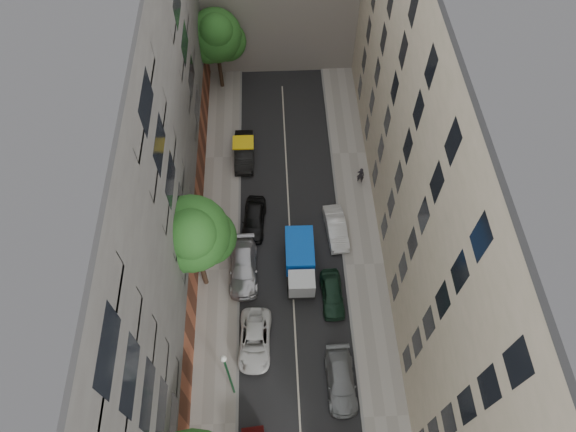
{
  "coord_description": "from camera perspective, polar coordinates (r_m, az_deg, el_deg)",
  "views": [
    {
      "loc": [
        -1.06,
        -18.11,
        34.53
      ],
      "look_at": [
        -0.25,
        0.74,
        6.0
      ],
      "focal_mm": 32.0,
      "sensor_mm": 36.0,
      "label": 1
    }
  ],
  "objects": [
    {
      "name": "ground",
      "position": [
        39.01,
        0.42,
        -5.76
      ],
      "size": [
        120.0,
        120.0,
        0.0
      ],
      "primitive_type": "plane",
      "color": "#4C4C49",
      "rests_on": "ground"
    },
    {
      "name": "road_surface",
      "position": [
        39.0,
        0.42,
        -5.76
      ],
      "size": [
        8.0,
        44.0,
        0.02
      ],
      "primitive_type": "cube",
      "color": "black",
      "rests_on": "ground"
    },
    {
      "name": "sidewalk_left",
      "position": [
        39.18,
        -7.69,
        -5.97
      ],
      "size": [
        3.0,
        44.0,
        0.15
      ],
      "primitive_type": "cube",
      "color": "gray",
      "rests_on": "ground"
    },
    {
      "name": "sidewalk_right",
      "position": [
        39.48,
        8.45,
        -5.35
      ],
      "size": [
        3.0,
        44.0,
        0.15
      ],
      "primitive_type": "cube",
      "color": "gray",
      "rests_on": "ground"
    },
    {
      "name": "building_left",
      "position": [
        32.07,
        -19.52,
        2.15
      ],
      "size": [
        8.0,
        44.0,
        20.0
      ],
      "primitive_type": "cube",
      "color": "#454341",
      "rests_on": "ground"
    },
    {
      "name": "building_right",
      "position": [
        32.79,
        20.15,
        3.48
      ],
      "size": [
        8.0,
        44.0,
        20.0
      ],
      "primitive_type": "cube",
      "color": "#C5B299",
      "rests_on": "ground"
    },
    {
      "name": "tarp_truck",
      "position": [
        37.81,
        1.35,
        -5.04
      ],
      "size": [
        2.11,
        5.09,
        2.34
      ],
      "rotation": [
        0.0,
        0.0,
        -0.01
      ],
      "color": "black",
      "rests_on": "ground"
    },
    {
      "name": "car_left_2",
      "position": [
        36.1,
        -3.7,
        -13.61
      ],
      "size": [
        2.41,
        4.76,
        1.29
      ],
      "primitive_type": "imported",
      "rotation": [
        0.0,
        0.0,
        -0.06
      ],
      "color": "silver",
      "rests_on": "ground"
    },
    {
      "name": "car_left_3",
      "position": [
        38.33,
        -4.97,
        -5.7
      ],
      "size": [
        2.11,
        5.1,
        1.47
      ],
      "primitive_type": "imported",
      "rotation": [
        0.0,
        0.0,
        0.01
      ],
      "color": "#B1B1B6",
      "rests_on": "ground"
    },
    {
      "name": "car_left_4",
      "position": [
        40.47,
        -3.81,
        -0.34
      ],
      "size": [
        2.14,
        4.4,
        1.45
      ],
      "primitive_type": "imported",
      "rotation": [
        0.0,
        0.0,
        -0.1
      ],
      "color": "black",
      "rests_on": "ground"
    },
    {
      "name": "car_left_5",
      "position": [
        44.66,
        -4.9,
        7.12
      ],
      "size": [
        1.6,
        4.58,
        1.51
      ],
      "primitive_type": "imported",
      "rotation": [
        0.0,
        0.0,
        -0.0
      ],
      "color": "black",
      "rests_on": "ground"
    },
    {
      "name": "car_right_1",
      "position": [
        35.34,
        5.9,
        -17.77
      ],
      "size": [
        1.95,
        4.6,
        1.32
      ],
      "primitive_type": "imported",
      "rotation": [
        0.0,
        0.0,
        0.02
      ],
      "color": "slate",
      "rests_on": "ground"
    },
    {
      "name": "car_right_2",
      "position": [
        37.45,
        4.94,
        -8.63
      ],
      "size": [
        1.68,
        3.95,
        1.33
      ],
      "primitive_type": "imported",
      "rotation": [
        0.0,
        0.0,
        0.03
      ],
      "color": "black",
      "rests_on": "ground"
    },
    {
      "name": "car_right_3",
      "position": [
        40.14,
        5.37,
        -1.35
      ],
      "size": [
        1.85,
        4.29,
        1.37
      ],
      "primitive_type": "imported",
      "rotation": [
        0.0,
        0.0,
        0.1
      ],
      "color": "silver",
      "rests_on": "ground"
    },
    {
      "name": "tree_mid",
      "position": [
        32.92,
        -10.45,
        -2.26
      ],
      "size": [
        5.23,
        4.95,
        9.73
      ],
      "color": "#382619",
      "rests_on": "sidewalk_left"
    },
    {
      "name": "tree_far",
      "position": [
        47.91,
        -7.93,
        19.03
      ],
      "size": [
        4.99,
        4.68,
        8.3
      ],
      "color": "#382619",
      "rests_on": "sidewalk_left"
    },
    {
      "name": "lamp_post",
      "position": [
        31.64,
        -6.69,
        -16.9
      ],
      "size": [
        0.36,
        0.36,
        6.94
      ],
      "color": "#165029",
      "rests_on": "sidewalk_left"
    },
    {
      "name": "pedestrian",
      "position": [
        43.04,
        8.07,
        4.53
      ],
      "size": [
        0.7,
        0.57,
        1.65
      ],
      "primitive_type": "imported",
      "rotation": [
        0.0,
        0.0,
        2.81
      ],
      "color": "black",
      "rests_on": "sidewalk_right"
    }
  ]
}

